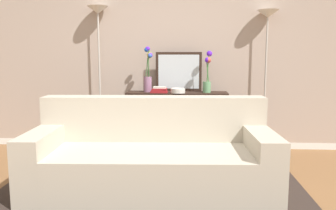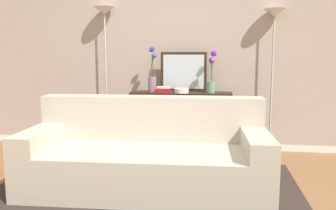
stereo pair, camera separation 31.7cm
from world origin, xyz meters
name	(u,v)px [view 2 (the right image)]	position (x,y,z in m)	size (l,w,h in m)	color
back_wall	(172,42)	(0.00, 2.19, 1.49)	(12.00, 0.15, 2.99)	white
area_rug	(144,193)	(-0.01, 0.39, 0.01)	(2.97, 2.15, 0.01)	#332823
couch	(147,157)	(-0.02, 0.55, 0.31)	(2.35, 1.10, 0.88)	#BCB29E
console_table	(181,112)	(0.17, 1.83, 0.57)	(1.33, 0.35, 0.83)	black
floor_lamp_left	(105,38)	(-0.90, 1.98, 1.54)	(0.28, 0.28, 1.96)	#B7B2A8
floor_lamp_right	(273,41)	(1.35, 1.98, 1.49)	(0.28, 0.28, 1.90)	#B7B2A8
wall_mirror	(184,72)	(0.19, 1.98, 1.09)	(0.62, 0.02, 0.53)	black
vase_tall_flowers	(153,72)	(-0.21, 1.86, 1.09)	(0.12, 0.12, 0.60)	gray
vase_short_flowers	(212,74)	(0.57, 1.80, 1.07)	(0.12, 0.13, 0.54)	#669E6B
fruit_bowl	(181,91)	(0.19, 1.73, 0.86)	(0.19, 0.19, 0.06)	silver
book_stack	(163,90)	(-0.05, 1.74, 0.86)	(0.23, 0.14, 0.08)	maroon
book_row_under_console	(150,147)	(-0.25, 1.83, 0.06)	(0.24, 0.18, 0.13)	gold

